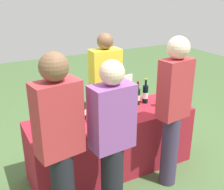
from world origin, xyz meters
name	(u,v)px	position (x,y,z in m)	size (l,w,h in m)	color
ground_plane	(112,168)	(0.00, 0.00, 0.00)	(12.00, 12.00, 0.00)	#476638
tasting_table	(112,142)	(0.00, 0.00, 0.37)	(1.97, 0.65, 0.73)	maroon
wine_bottle_0	(50,113)	(-0.69, 0.13, 0.85)	(0.07, 0.07, 0.33)	black
wine_bottle_1	(63,112)	(-0.56, 0.08, 0.85)	(0.07, 0.07, 0.33)	black
wine_bottle_2	(83,110)	(-0.33, 0.06, 0.84)	(0.07, 0.07, 0.30)	black
wine_bottle_3	(98,104)	(-0.12, 0.11, 0.85)	(0.07, 0.07, 0.33)	black
wine_bottle_4	(118,101)	(0.13, 0.11, 0.84)	(0.08, 0.08, 0.31)	black
wine_bottle_5	(138,96)	(0.43, 0.13, 0.84)	(0.07, 0.07, 0.31)	black
wine_bottle_6	(145,94)	(0.55, 0.13, 0.85)	(0.07, 0.07, 0.33)	black
wine_glass_0	(93,114)	(-0.27, -0.07, 0.84)	(0.07, 0.07, 0.15)	silver
wine_glass_1	(130,107)	(0.21, -0.06, 0.82)	(0.06, 0.06, 0.12)	silver
wine_glass_2	(159,98)	(0.63, -0.05, 0.84)	(0.07, 0.07, 0.15)	silver
ice_bucket	(49,121)	(-0.74, -0.01, 0.83)	(0.19, 0.19, 0.20)	silver
server_pouring	(106,87)	(0.22, 0.59, 0.85)	(0.41, 0.23, 1.58)	#3F3351
guest_0	(60,143)	(-0.83, -0.64, 0.93)	(0.40, 0.26, 1.69)	black
guest_1	(112,139)	(-0.36, -0.68, 0.86)	(0.40, 0.24, 1.58)	black
guest_2	(173,107)	(0.44, -0.54, 0.95)	(0.36, 0.23, 1.69)	#3F3351
menu_board	(118,104)	(0.58, 0.87, 0.43)	(0.55, 0.03, 0.86)	white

